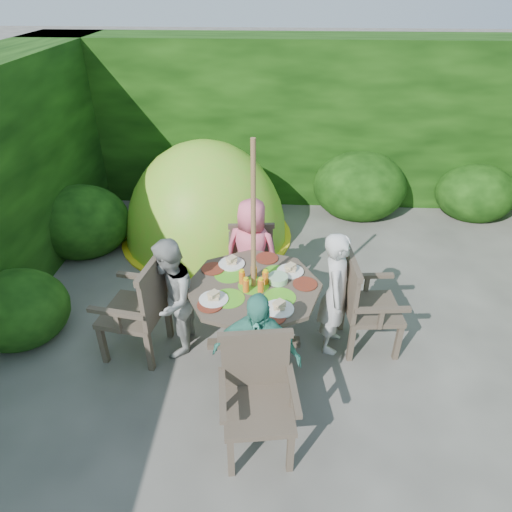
# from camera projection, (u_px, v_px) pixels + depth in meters

# --- Properties ---
(ground) EXTENTS (60.00, 60.00, 0.00)m
(ground) POSITION_uv_depth(u_px,v_px,m) (339.00, 358.00, 4.59)
(ground) COLOR #4C4A44
(ground) RESTS_ON ground
(hedge_enclosure) EXTENTS (9.00, 9.00, 2.50)m
(hedge_enclosure) POSITION_uv_depth(u_px,v_px,m) (338.00, 190.00, 5.05)
(hedge_enclosure) COLOR black
(hedge_enclosure) RESTS_ON ground
(patio_table) EXTENTS (1.44, 1.44, 0.92)m
(patio_table) POSITION_uv_depth(u_px,v_px,m) (254.00, 296.00, 4.40)
(patio_table) COLOR #3D3328
(patio_table) RESTS_ON ground
(parasol_pole) EXTENTS (0.05, 0.05, 2.20)m
(parasol_pole) POSITION_uv_depth(u_px,v_px,m) (254.00, 256.00, 4.16)
(parasol_pole) COLOR brown
(parasol_pole) RESTS_ON ground
(garden_chair_right) EXTENTS (0.59, 0.65, 1.00)m
(garden_chair_right) POSITION_uv_depth(u_px,v_px,m) (364.00, 303.00, 4.49)
(garden_chair_right) COLOR #3D3328
(garden_chair_right) RESTS_ON ground
(garden_chair_left) EXTENTS (0.65, 0.71, 1.05)m
(garden_chair_left) POSITION_uv_depth(u_px,v_px,m) (141.00, 307.00, 4.40)
(garden_chair_left) COLOR #3D3328
(garden_chair_left) RESTS_ON ground
(garden_chair_back) EXTENTS (0.57, 0.52, 0.88)m
(garden_chair_back) POSITION_uv_depth(u_px,v_px,m) (251.00, 251.00, 5.43)
(garden_chair_back) COLOR #3D3328
(garden_chair_back) RESTS_ON ground
(garden_chair_front) EXTENTS (0.65, 0.60, 0.98)m
(garden_chair_front) POSITION_uv_depth(u_px,v_px,m) (257.00, 394.00, 3.55)
(garden_chair_front) COLOR #3D3328
(garden_chair_front) RESTS_ON ground
(child_right) EXTENTS (0.40, 0.53, 1.31)m
(child_right) POSITION_uv_depth(u_px,v_px,m) (336.00, 293.00, 4.42)
(child_right) COLOR silver
(child_right) RESTS_ON ground
(child_left) EXTENTS (0.49, 0.62, 1.26)m
(child_left) POSITION_uv_depth(u_px,v_px,m) (171.00, 299.00, 4.39)
(child_left) COLOR #9FA09B
(child_left) RESTS_ON ground
(child_back) EXTENTS (0.70, 0.54, 1.28)m
(child_back) POSITION_uv_depth(u_px,v_px,m) (252.00, 253.00, 5.08)
(child_back) COLOR #F96784
(child_back) RESTS_ON ground
(child_front) EXTENTS (0.77, 0.40, 1.27)m
(child_front) POSITION_uv_depth(u_px,v_px,m) (256.00, 357.00, 3.73)
(child_front) COLOR teal
(child_front) RESTS_ON ground
(dome_tent) EXTENTS (2.57, 2.57, 2.80)m
(dome_tent) POSITION_uv_depth(u_px,v_px,m) (207.00, 236.00, 6.68)
(dome_tent) COLOR #76D328
(dome_tent) RESTS_ON ground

